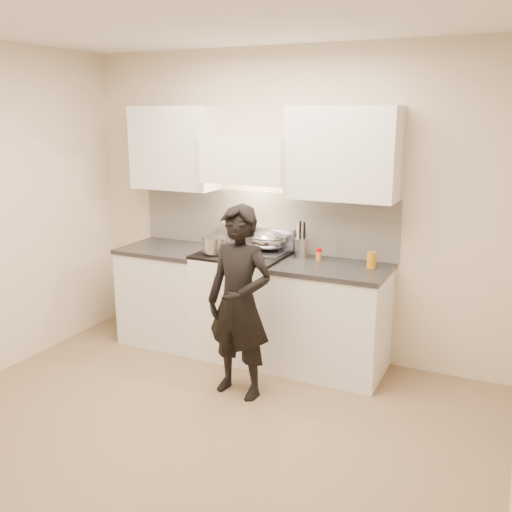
% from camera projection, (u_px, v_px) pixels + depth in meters
% --- Properties ---
extents(ground_plane, '(4.00, 4.00, 0.00)m').
position_uv_depth(ground_plane, '(189.00, 437.00, 3.88)').
color(ground_plane, '#7F6749').
extents(room_shell, '(4.04, 3.54, 2.70)m').
position_uv_depth(room_shell, '(204.00, 196.00, 3.83)').
color(room_shell, beige).
rests_on(room_shell, ground).
extents(stove, '(0.76, 0.65, 0.96)m').
position_uv_depth(stove, '(243.00, 303.00, 5.13)').
color(stove, white).
rests_on(stove, ground).
extents(counter_right, '(0.92, 0.67, 0.92)m').
position_uv_depth(counter_right, '(331.00, 319.00, 4.79)').
color(counter_right, silver).
rests_on(counter_right, ground).
extents(counter_left, '(0.82, 0.67, 0.92)m').
position_uv_depth(counter_left, '(170.00, 293.00, 5.46)').
color(counter_left, silver).
rests_on(counter_left, ground).
extents(wok, '(0.33, 0.40, 0.27)m').
position_uv_depth(wok, '(269.00, 240.00, 5.04)').
color(wok, '#A2A2B1').
rests_on(wok, stove).
extents(stock_pot, '(0.30, 0.21, 0.14)m').
position_uv_depth(stock_pot, '(215.00, 245.00, 4.95)').
color(stock_pot, '#A2A2B1').
rests_on(stock_pot, stove).
extents(utensil_crock, '(0.12, 0.12, 0.32)m').
position_uv_depth(utensil_crock, '(301.00, 246.00, 4.94)').
color(utensil_crock, '#9F9FB0').
rests_on(utensil_crock, counter_right).
extents(spice_jar, '(0.05, 0.05, 0.10)m').
position_uv_depth(spice_jar, '(319.00, 254.00, 4.85)').
color(spice_jar, orange).
rests_on(spice_jar, counter_right).
extents(oil_glass, '(0.08, 0.08, 0.13)m').
position_uv_depth(oil_glass, '(372.00, 260.00, 4.61)').
color(oil_glass, '#B07018').
rests_on(oil_glass, counter_right).
extents(person, '(0.58, 0.41, 1.49)m').
position_uv_depth(person, '(239.00, 303.00, 4.32)').
color(person, black).
rests_on(person, ground).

